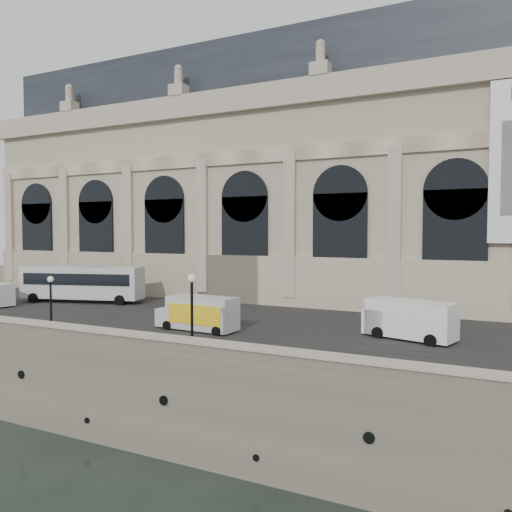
{
  "coord_description": "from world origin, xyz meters",
  "views": [
    {
      "loc": [
        19.39,
        -23.37,
        13.44
      ],
      "look_at": [
        -2.77,
        22.0,
        10.96
      ],
      "focal_mm": 35.0,
      "sensor_mm": 36.0,
      "label": 1
    }
  ],
  "objects": [
    {
      "name": "lamp_left",
      "position": [
        -9.61,
        2.25,
        8.1
      ],
      "size": [
        0.43,
        0.43,
        4.23
      ],
      "color": "black",
      "rests_on": "quay"
    },
    {
      "name": "bus_left",
      "position": [
        -19.75,
        15.3,
        8.13
      ],
      "size": [
        13.09,
        6.03,
        3.79
      ],
      "color": "silver",
      "rests_on": "quay"
    },
    {
      "name": "quay",
      "position": [
        0.0,
        35.0,
        3.0
      ],
      "size": [
        160.0,
        70.0,
        6.0
      ],
      "primitive_type": "cube",
      "color": "gray",
      "rests_on": "ground"
    },
    {
      "name": "parapet",
      "position": [
        0.0,
        0.6,
        6.62
      ],
      "size": [
        160.0,
        1.4,
        1.21
      ],
      "color": "gray",
      "rests_on": "quay"
    },
    {
      "name": "box_truck",
      "position": [
        -0.77,
        8.04,
        7.31
      ],
      "size": [
        6.58,
        2.64,
        2.6
      ],
      "color": "silver",
      "rests_on": "quay"
    },
    {
      "name": "ground",
      "position": [
        0.0,
        0.0,
        0.0
      ],
      "size": [
        260.0,
        260.0,
        0.0
      ],
      "primitive_type": "plane",
      "color": "black",
      "rests_on": "ground"
    },
    {
      "name": "street",
      "position": [
        0.0,
        14.0,
        6.03
      ],
      "size": [
        160.0,
        24.0,
        0.06
      ],
      "primitive_type": "cube",
      "color": "#2D2D2D",
      "rests_on": "quay"
    },
    {
      "name": "van_c",
      "position": [
        13.68,
        11.85,
        7.39
      ],
      "size": [
        6.48,
        3.83,
        2.71
      ],
      "color": "white",
      "rests_on": "quay"
    },
    {
      "name": "museum",
      "position": [
        -5.98,
        30.86,
        19.72
      ],
      "size": [
        69.0,
        18.7,
        29.1
      ],
      "color": "#C0B293",
      "rests_on": "quay"
    },
    {
      "name": "lamp_right",
      "position": [
        2.56,
        2.14,
        8.4
      ],
      "size": [
        0.49,
        0.49,
        4.83
      ],
      "color": "black",
      "rests_on": "quay"
    }
  ]
}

